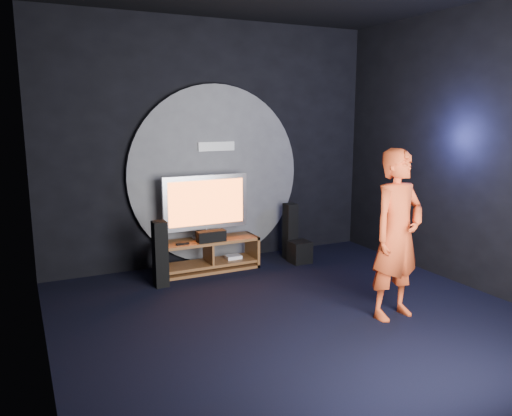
{
  "coord_description": "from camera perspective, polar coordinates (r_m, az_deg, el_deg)",
  "views": [
    {
      "loc": [
        -2.63,
        -4.35,
        2.21
      ],
      "look_at": [
        -0.02,
        1.05,
        1.05
      ],
      "focal_mm": 35.0,
      "sensor_mm": 36.0,
      "label": 1
    }
  ],
  "objects": [
    {
      "name": "floor",
      "position": [
        5.54,
        5.0,
        -12.61
      ],
      "size": [
        5.0,
        5.0,
        0.0
      ],
      "primitive_type": "plane",
      "color": "black",
      "rests_on": "ground"
    },
    {
      "name": "back_wall",
      "position": [
        7.35,
        -4.86,
        7.32
      ],
      "size": [
        5.0,
        0.04,
        3.5
      ],
      "primitive_type": "cube",
      "color": "black",
      "rests_on": "ground"
    },
    {
      "name": "left_wall",
      "position": [
        4.37,
        -24.08,
        3.98
      ],
      "size": [
        0.04,
        5.0,
        3.5
      ],
      "primitive_type": "cube",
      "color": "black",
      "rests_on": "ground"
    },
    {
      "name": "right_wall",
      "position": [
        6.74,
        23.98,
        6.1
      ],
      "size": [
        0.04,
        5.0,
        3.5
      ],
      "primitive_type": "cube",
      "color": "black",
      "rests_on": "ground"
    },
    {
      "name": "wall_disc_panel",
      "position": [
        7.34,
        -4.65,
        3.8
      ],
      "size": [
        2.6,
        0.11,
        2.6
      ],
      "color": "#515156",
      "rests_on": "ground"
    },
    {
      "name": "media_console",
      "position": [
        7.11,
        -5.4,
        -5.57
      ],
      "size": [
        1.41,
        0.45,
        0.45
      ],
      "color": "brown",
      "rests_on": "ground"
    },
    {
      "name": "tv",
      "position": [
        6.99,
        -5.76,
        0.45
      ],
      "size": [
        1.23,
        0.22,
        0.9
      ],
      "color": "#A5A4AB",
      "rests_on": "media_console"
    },
    {
      "name": "center_speaker",
      "position": [
        6.9,
        -5.14,
        -3.22
      ],
      "size": [
        0.4,
        0.15,
        0.15
      ],
      "primitive_type": "cube",
      "color": "black",
      "rests_on": "media_console"
    },
    {
      "name": "remote",
      "position": [
        6.8,
        -8.38,
        -4.08
      ],
      "size": [
        0.18,
        0.05,
        0.02
      ],
      "primitive_type": "cube",
      "color": "black",
      "rests_on": "media_console"
    },
    {
      "name": "tower_speaker_left",
      "position": [
        6.49,
        -10.89,
        -5.19
      ],
      "size": [
        0.17,
        0.19,
        0.85
      ],
      "primitive_type": "cube",
      "color": "black",
      "rests_on": "ground"
    },
    {
      "name": "tower_speaker_right",
      "position": [
        7.59,
        3.92,
        -2.68
      ],
      "size": [
        0.17,
        0.19,
        0.85
      ],
      "primitive_type": "cube",
      "color": "black",
      "rests_on": "ground"
    },
    {
      "name": "subwoofer",
      "position": [
        7.47,
        5.0,
        -5.02
      ],
      "size": [
        0.29,
        0.29,
        0.32
      ],
      "primitive_type": "cube",
      "color": "black",
      "rests_on": "ground"
    },
    {
      "name": "player",
      "position": [
        5.54,
        15.83,
        -2.96
      ],
      "size": [
        0.72,
        0.52,
        1.84
      ],
      "primitive_type": "imported",
      "rotation": [
        0.0,
        0.0,
        0.12
      ],
      "color": "#C7401B",
      "rests_on": "ground"
    }
  ]
}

